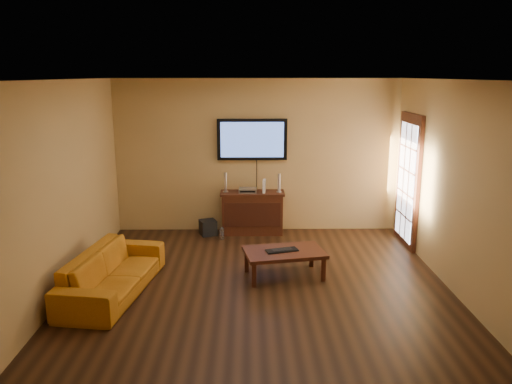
{
  "coord_description": "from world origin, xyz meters",
  "views": [
    {
      "loc": [
        -0.15,
        -6.23,
        2.76
      ],
      "look_at": [
        -0.04,
        0.8,
        1.1
      ],
      "focal_mm": 35.0,
      "sensor_mm": 36.0,
      "label": 1
    }
  ],
  "objects_px": {
    "bottle": "(222,233)",
    "speaker_left": "(225,183)",
    "television": "(252,140)",
    "subwoofer": "(208,227)",
    "coffee_table": "(284,254)",
    "av_receiver": "(248,190)",
    "media_console": "(252,212)",
    "speaker_right": "(279,184)",
    "keyboard": "(282,250)",
    "sofa": "(112,265)",
    "game_console": "(264,186)"
  },
  "relations": [
    {
      "from": "coffee_table",
      "to": "sofa",
      "type": "distance_m",
      "value": 2.3
    },
    {
      "from": "sofa",
      "to": "game_console",
      "type": "distance_m",
      "value": 3.21
    },
    {
      "from": "speaker_right",
      "to": "sofa",
      "type": "bearing_deg",
      "value": -132.87
    },
    {
      "from": "media_console",
      "to": "speaker_left",
      "type": "height_order",
      "value": "speaker_left"
    },
    {
      "from": "media_console",
      "to": "speaker_left",
      "type": "xyz_separation_m",
      "value": [
        -0.47,
        0.01,
        0.53
      ]
    },
    {
      "from": "coffee_table",
      "to": "av_receiver",
      "type": "xyz_separation_m",
      "value": [
        -0.51,
        1.96,
        0.46
      ]
    },
    {
      "from": "media_console",
      "to": "keyboard",
      "type": "height_order",
      "value": "media_console"
    },
    {
      "from": "sofa",
      "to": "speaker_right",
      "type": "relative_size",
      "value": 5.91
    },
    {
      "from": "av_receiver",
      "to": "keyboard",
      "type": "distance_m",
      "value": 2.06
    },
    {
      "from": "av_receiver",
      "to": "keyboard",
      "type": "xyz_separation_m",
      "value": [
        0.47,
        -1.97,
        -0.4
      ]
    },
    {
      "from": "game_console",
      "to": "speaker_right",
      "type": "bearing_deg",
      "value": 9.32
    },
    {
      "from": "bottle",
      "to": "sofa",
      "type": "bearing_deg",
      "value": -121.09
    },
    {
      "from": "bottle",
      "to": "speaker_left",
      "type": "bearing_deg",
      "value": 80.57
    },
    {
      "from": "speaker_right",
      "to": "bottle",
      "type": "relative_size",
      "value": 1.5
    },
    {
      "from": "media_console",
      "to": "av_receiver",
      "type": "distance_m",
      "value": 0.42
    },
    {
      "from": "sofa",
      "to": "bottle",
      "type": "xyz_separation_m",
      "value": [
        1.29,
        2.14,
        -0.28
      ]
    },
    {
      "from": "speaker_right",
      "to": "game_console",
      "type": "xyz_separation_m",
      "value": [
        -0.26,
        -0.01,
        -0.04
      ]
    },
    {
      "from": "media_console",
      "to": "coffee_table",
      "type": "xyz_separation_m",
      "value": [
        0.43,
        -1.97,
        -0.05
      ]
    },
    {
      "from": "coffee_table",
      "to": "bottle",
      "type": "relative_size",
      "value": 5.45
    },
    {
      "from": "television",
      "to": "bottle",
      "type": "relative_size",
      "value": 5.6
    },
    {
      "from": "subwoofer",
      "to": "bottle",
      "type": "distance_m",
      "value": 0.36
    },
    {
      "from": "av_receiver",
      "to": "game_console",
      "type": "distance_m",
      "value": 0.3
    },
    {
      "from": "coffee_table",
      "to": "av_receiver",
      "type": "distance_m",
      "value": 2.07
    },
    {
      "from": "sofa",
      "to": "game_console",
      "type": "relative_size",
      "value": 8.46
    },
    {
      "from": "media_console",
      "to": "speaker_right",
      "type": "relative_size",
      "value": 3.42
    },
    {
      "from": "coffee_table",
      "to": "subwoofer",
      "type": "bearing_deg",
      "value": 122.86
    },
    {
      "from": "av_receiver",
      "to": "bottle",
      "type": "height_order",
      "value": "av_receiver"
    },
    {
      "from": "television",
      "to": "keyboard",
      "type": "height_order",
      "value": "television"
    },
    {
      "from": "television",
      "to": "subwoofer",
      "type": "distance_m",
      "value": 1.73
    },
    {
      "from": "television",
      "to": "av_receiver",
      "type": "relative_size",
      "value": 3.96
    },
    {
      "from": "speaker_right",
      "to": "bottle",
      "type": "height_order",
      "value": "speaker_right"
    },
    {
      "from": "media_console",
      "to": "television",
      "type": "relative_size",
      "value": 0.92
    },
    {
      "from": "speaker_left",
      "to": "bottle",
      "type": "relative_size",
      "value": 1.58
    },
    {
      "from": "av_receiver",
      "to": "game_console",
      "type": "bearing_deg",
      "value": -1.91
    },
    {
      "from": "speaker_left",
      "to": "speaker_right",
      "type": "height_order",
      "value": "speaker_left"
    },
    {
      "from": "bottle",
      "to": "media_console",
      "type": "bearing_deg",
      "value": 32.8
    },
    {
      "from": "sofa",
      "to": "bottle",
      "type": "distance_m",
      "value": 2.51
    },
    {
      "from": "speaker_right",
      "to": "keyboard",
      "type": "xyz_separation_m",
      "value": [
        -0.07,
        -1.96,
        -0.51
      ]
    },
    {
      "from": "speaker_right",
      "to": "av_receiver",
      "type": "height_order",
      "value": "speaker_right"
    },
    {
      "from": "media_console",
      "to": "keyboard",
      "type": "bearing_deg",
      "value": -78.75
    },
    {
      "from": "subwoofer",
      "to": "speaker_left",
      "type": "bearing_deg",
      "value": -2.59
    },
    {
      "from": "bottle",
      "to": "keyboard",
      "type": "distance_m",
      "value": 1.9
    },
    {
      "from": "game_console",
      "to": "speaker_left",
      "type": "bearing_deg",
      "value": -177.13
    },
    {
      "from": "television",
      "to": "subwoofer",
      "type": "bearing_deg",
      "value": -160.98
    },
    {
      "from": "speaker_left",
      "to": "bottle",
      "type": "distance_m",
      "value": 0.88
    },
    {
      "from": "television",
      "to": "sofa",
      "type": "bearing_deg",
      "value": -124.4
    },
    {
      "from": "coffee_table",
      "to": "game_console",
      "type": "bearing_deg",
      "value": 96.5
    },
    {
      "from": "av_receiver",
      "to": "speaker_right",
      "type": "bearing_deg",
      "value": 1.19
    },
    {
      "from": "speaker_right",
      "to": "av_receiver",
      "type": "relative_size",
      "value": 1.06
    },
    {
      "from": "speaker_left",
      "to": "speaker_right",
      "type": "distance_m",
      "value": 0.94
    }
  ]
}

